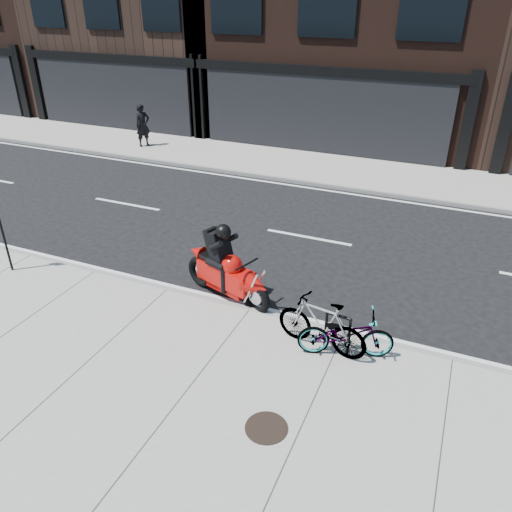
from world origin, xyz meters
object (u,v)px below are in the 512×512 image
at_px(bicycle_front, 346,334).
at_px(pedestrian, 143,125).
at_px(bicycle_rear, 322,325).
at_px(motorcycle, 230,272).
at_px(bike_rack, 337,330).
at_px(sign_post, 0,224).
at_px(manhole_cover, 266,428).

bearing_deg(bicycle_front, pedestrian, 29.82).
distance_m(bicycle_rear, motorcycle, 2.50).
distance_m(bicycle_front, bicycle_rear, 0.46).
bearing_deg(motorcycle, bike_rack, -2.68).
xyz_separation_m(bike_rack, sign_post, (-7.84, -0.09, 0.71)).
bearing_deg(pedestrian, bike_rack, -104.11).
bearing_deg(bicycle_front, manhole_cover, 145.21).
bearing_deg(bicycle_rear, bike_rack, 99.36).
distance_m(motorcycle, manhole_cover, 3.83).
xyz_separation_m(bicycle_rear, pedestrian, (-10.70, 9.99, 0.33)).
distance_m(bicycle_rear, pedestrian, 14.64).
bearing_deg(manhole_cover, pedestrian, 130.87).
bearing_deg(sign_post, bike_rack, -3.35).
bearing_deg(bike_rack, bicycle_front, 0.00).
bearing_deg(sign_post, bicycle_front, -3.36).
relative_size(bicycle_front, bicycle_rear, 0.98).
bearing_deg(sign_post, bicycle_rear, -3.33).
bearing_deg(pedestrian, bicycle_front, -103.71).
distance_m(bicycle_front, manhole_cover, 2.30).
height_order(bike_rack, pedestrian, pedestrian).
xyz_separation_m(bike_rack, bicycle_front, (0.15, 0.00, -0.04)).
height_order(bike_rack, manhole_cover, bike_rack).
bearing_deg(motorcycle, sign_post, -150.93).
xyz_separation_m(bicycle_front, pedestrian, (-11.16, 9.99, 0.41)).
distance_m(bike_rack, bicycle_front, 0.16).
xyz_separation_m(bicycle_front, manhole_cover, (-0.64, -2.17, -0.44)).
relative_size(pedestrian, manhole_cover, 2.60).
distance_m(motorcycle, sign_post, 5.37).
relative_size(pedestrian, sign_post, 0.86).
relative_size(motorcycle, sign_post, 1.16).
bearing_deg(manhole_cover, motorcycle, 124.10).
xyz_separation_m(bike_rack, motorcycle, (-2.61, 0.97, 0.10)).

